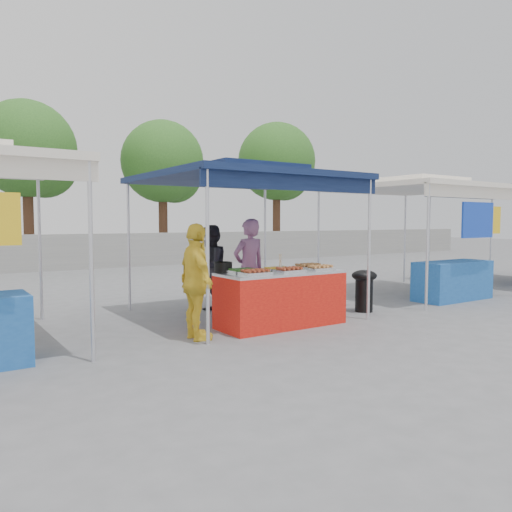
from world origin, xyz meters
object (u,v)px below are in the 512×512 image
vendor_table (281,299)px  helper_man (210,267)px  cooking_pot (223,267)px  vendor_woman (249,268)px  customer_person (196,282)px  wok_burner (364,287)px

vendor_table → helper_man: (-0.20, 1.92, 0.35)m
vendor_table → cooking_pot: cooking_pot is taller
vendor_table → cooking_pot: size_ratio=7.28×
vendor_woman → helper_man: size_ratio=1.07×
customer_person → vendor_woman: bearing=-52.0°
wok_burner → vendor_woman: size_ratio=0.46×
vendor_woman → customer_person: size_ratio=1.04×
helper_man → customer_person: bearing=24.5°
vendor_woman → customer_person: vendor_woman is taller
vendor_table → helper_man: 1.96m
helper_man → cooking_pot: bearing=35.8°
wok_burner → vendor_table: bearing=176.9°
vendor_woman → customer_person: 1.76m
vendor_table → customer_person: 1.56m
vendor_table → wok_burner: (1.97, 0.15, 0.02)m
wok_burner → customer_person: customer_person is taller
vendor_table → helper_man: bearing=95.9°
vendor_table → customer_person: bearing=-176.6°
vendor_woman → helper_man: 1.07m
vendor_woman → cooking_pot: bearing=29.4°
vendor_table → helper_man: size_ratio=1.28×
wok_burner → helper_man: size_ratio=0.49×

